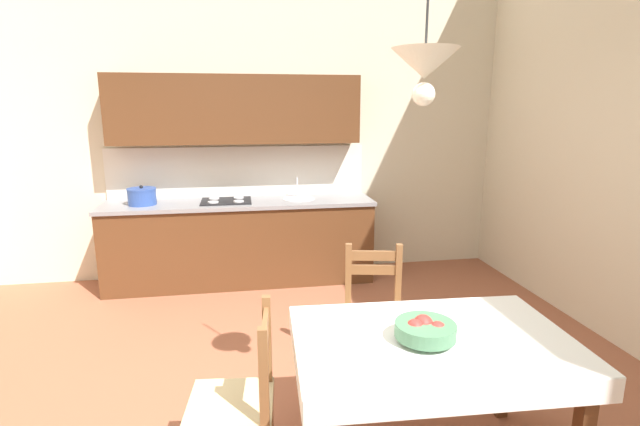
{
  "coord_description": "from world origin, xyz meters",
  "views": [
    {
      "loc": [
        -0.09,
        -2.56,
        1.89
      ],
      "look_at": [
        0.46,
        0.67,
        1.14
      ],
      "focal_mm": 26.58,
      "sensor_mm": 36.0,
      "label": 1
    }
  ],
  "objects_px": {
    "kitchen_cabinetry": "(239,204)",
    "dining_table": "(431,360)",
    "dining_chair_kitchen_side": "(374,316)",
    "dining_chair_tv_side": "(239,403)",
    "fruit_bowl": "(425,330)",
    "pendant_lamp": "(425,66)"
  },
  "relations": [
    {
      "from": "kitchen_cabinetry",
      "to": "fruit_bowl",
      "type": "bearing_deg",
      "value": -73.6
    },
    {
      "from": "dining_chair_kitchen_side",
      "to": "dining_chair_tv_side",
      "type": "xyz_separation_m",
      "value": [
        -0.94,
        -0.85,
        0.0
      ]
    },
    {
      "from": "kitchen_cabinetry",
      "to": "pendant_lamp",
      "type": "bearing_deg",
      "value": -72.67
    },
    {
      "from": "pendant_lamp",
      "to": "dining_chair_tv_side",
      "type": "bearing_deg",
      "value": -176.24
    },
    {
      "from": "dining_table",
      "to": "fruit_bowl",
      "type": "xyz_separation_m",
      "value": [
        -0.06,
        -0.04,
        0.19
      ]
    },
    {
      "from": "dining_chair_tv_side",
      "to": "dining_chair_kitchen_side",
      "type": "bearing_deg",
      "value": 42.09
    },
    {
      "from": "dining_chair_tv_side",
      "to": "kitchen_cabinetry",
      "type": "bearing_deg",
      "value": 89.44
    },
    {
      "from": "kitchen_cabinetry",
      "to": "dining_chair_kitchen_side",
      "type": "bearing_deg",
      "value": -66.12
    },
    {
      "from": "pendant_lamp",
      "to": "fruit_bowl",
      "type": "bearing_deg",
      "value": -90.43
    },
    {
      "from": "dining_chair_kitchen_side",
      "to": "pendant_lamp",
      "type": "bearing_deg",
      "value": -91.68
    },
    {
      "from": "dining_chair_kitchen_side",
      "to": "dining_chair_tv_side",
      "type": "relative_size",
      "value": 1.0
    },
    {
      "from": "dining_chair_tv_side",
      "to": "fruit_bowl",
      "type": "bearing_deg",
      "value": -6.63
    },
    {
      "from": "dining_chair_kitchen_side",
      "to": "kitchen_cabinetry",
      "type": "bearing_deg",
      "value": 113.88
    },
    {
      "from": "dining_table",
      "to": "dining_chair_tv_side",
      "type": "bearing_deg",
      "value": 175.81
    },
    {
      "from": "dining_table",
      "to": "pendant_lamp",
      "type": "relative_size",
      "value": 1.79
    },
    {
      "from": "kitchen_cabinetry",
      "to": "dining_chair_tv_side",
      "type": "xyz_separation_m",
      "value": [
        -0.03,
        -2.91,
        -0.41
      ]
    },
    {
      "from": "kitchen_cabinetry",
      "to": "dining_table",
      "type": "distance_m",
      "value": 3.14
    },
    {
      "from": "kitchen_cabinetry",
      "to": "dining_chair_kitchen_side",
      "type": "relative_size",
      "value": 3.05
    },
    {
      "from": "dining_table",
      "to": "dining_chair_kitchen_side",
      "type": "xyz_separation_m",
      "value": [
        -0.03,
        0.92,
        -0.18
      ]
    },
    {
      "from": "pendant_lamp",
      "to": "kitchen_cabinetry",
      "type": "bearing_deg",
      "value": 107.33
    },
    {
      "from": "dining_chair_tv_side",
      "to": "fruit_bowl",
      "type": "distance_m",
      "value": 0.99
    },
    {
      "from": "kitchen_cabinetry",
      "to": "fruit_bowl",
      "type": "xyz_separation_m",
      "value": [
        0.89,
        -3.02,
        -0.04
      ]
    }
  ]
}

